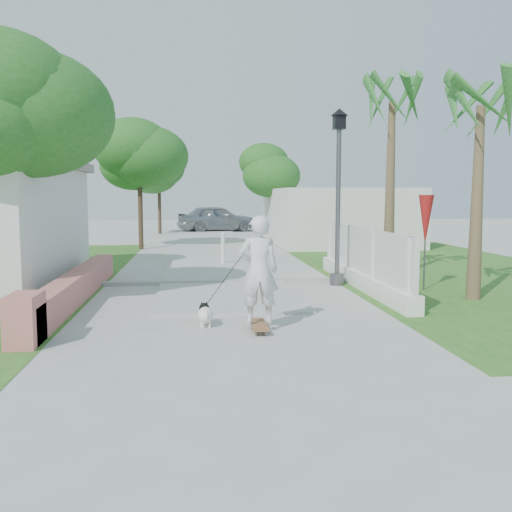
{
  "coord_description": "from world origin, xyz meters",
  "views": [
    {
      "loc": [
        -0.71,
        -8.65,
        2.29
      ],
      "look_at": [
        0.48,
        2.44,
        1.1
      ],
      "focal_mm": 40.0,
      "sensor_mm": 36.0,
      "label": 1
    }
  ],
  "objects": [
    {
      "name": "ground",
      "position": [
        0.0,
        0.0,
        0.0
      ],
      "size": [
        90.0,
        90.0,
        0.0
      ],
      "primitive_type": "plane",
      "color": "#B7B7B2",
      "rests_on": "ground"
    },
    {
      "name": "path_strip",
      "position": [
        0.0,
        20.0,
        0.03
      ],
      "size": [
        3.2,
        36.0,
        0.06
      ],
      "primitive_type": "cube",
      "color": "#B7B7B2",
      "rests_on": "ground"
    },
    {
      "name": "curb",
      "position": [
        0.0,
        6.0,
        0.05
      ],
      "size": [
        6.5,
        0.25,
        0.1
      ],
      "primitive_type": "cube",
      "color": "#999993",
      "rests_on": "ground"
    },
    {
      "name": "grass_right",
      "position": [
        7.0,
        8.0,
        0.01
      ],
      "size": [
        8.0,
        20.0,
        0.01
      ],
      "primitive_type": "cube",
      "color": "#2C641F",
      "rests_on": "ground"
    },
    {
      "name": "pink_wall",
      "position": [
        -3.3,
        3.55,
        0.31
      ],
      "size": [
        0.45,
        8.2,
        0.8
      ],
      "color": "#C76A66",
      "rests_on": "ground"
    },
    {
      "name": "lattice_fence",
      "position": [
        3.4,
        5.0,
        0.54
      ],
      "size": [
        0.35,
        7.0,
        1.5
      ],
      "color": "white",
      "rests_on": "ground"
    },
    {
      "name": "building_right",
      "position": [
        6.0,
        18.0,
        1.3
      ],
      "size": [
        6.0,
        8.0,
        2.6
      ],
      "primitive_type": "cube",
      "color": "silver",
      "rests_on": "ground"
    },
    {
      "name": "street_lamp",
      "position": [
        2.9,
        5.5,
        2.43
      ],
      "size": [
        0.44,
        0.44,
        4.44
      ],
      "color": "#59595E",
      "rests_on": "ground"
    },
    {
      "name": "bollard",
      "position": [
        0.2,
        10.0,
        0.58
      ],
      "size": [
        0.14,
        0.14,
        1.09
      ],
      "color": "white",
      "rests_on": "ground"
    },
    {
      "name": "patio_umbrella",
      "position": [
        4.8,
        4.5,
        1.69
      ],
      "size": [
        0.36,
        0.36,
        2.3
      ],
      "color": "#59595E",
      "rests_on": "ground"
    },
    {
      "name": "tree_left_mid",
      "position": [
        -5.48,
        8.48,
        3.5
      ],
      "size": [
        3.2,
        3.2,
        4.85
      ],
      "color": "#4C3826",
      "rests_on": "ground"
    },
    {
      "name": "tree_path_left",
      "position": [
        -2.98,
        15.98,
        3.82
      ],
      "size": [
        3.4,
        3.4,
        5.23
      ],
      "color": "#4C3826",
      "rests_on": "ground"
    },
    {
      "name": "tree_path_right",
      "position": [
        3.22,
        19.98,
        3.49
      ],
      "size": [
        3.0,
        3.0,
        4.79
      ],
      "color": "#4C3826",
      "rests_on": "ground"
    },
    {
      "name": "tree_path_far",
      "position": [
        -2.78,
        25.98,
        3.82
      ],
      "size": [
        3.2,
        3.2,
        5.17
      ],
      "color": "#4C3826",
      "rests_on": "ground"
    },
    {
      "name": "palm_far",
      "position": [
        4.6,
        6.5,
        4.48
      ],
      "size": [
        1.8,
        1.8,
        5.3
      ],
      "color": "brown",
      "rests_on": "ground"
    },
    {
      "name": "palm_near",
      "position": [
        5.4,
        3.2,
        3.95
      ],
      "size": [
        1.8,
        1.8,
        4.7
      ],
      "color": "brown",
      "rests_on": "ground"
    },
    {
      "name": "skateboarder",
      "position": [
        0.14,
        0.91,
        0.94
      ],
      "size": [
        1.23,
        1.07,
        1.95
      ],
      "rotation": [
        0.0,
        0.0,
        3.12
      ],
      "color": "#945C3B",
      "rests_on": "ground"
    },
    {
      "name": "dog",
      "position": [
        -0.54,
        1.2,
        0.22
      ],
      "size": [
        0.3,
        0.6,
        0.41
      ],
      "rotation": [
        0.0,
        0.0,
        0.09
      ],
      "color": "white",
      "rests_on": "ground"
    },
    {
      "name": "parked_car",
      "position": [
        0.7,
        27.68,
        0.84
      ],
      "size": [
        5.24,
        3.07,
        1.67
      ],
      "primitive_type": "imported",
      "rotation": [
        0.0,
        0.0,
        1.81
      ],
      "color": "#A0A1A7",
      "rests_on": "ground"
    }
  ]
}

